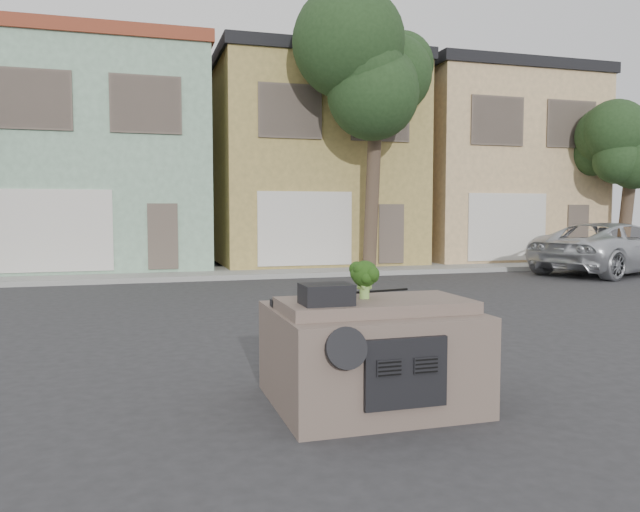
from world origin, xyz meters
name	(u,v)px	position (x,y,z in m)	size (l,w,h in m)	color
ground_plane	(298,344)	(0.00, 0.00, 0.00)	(120.00, 120.00, 0.00)	#303033
sidewalk	(214,273)	(0.00, 10.50, 0.07)	(40.00, 3.00, 0.15)	gray
townhouse_mint	(100,161)	(-3.50, 14.50, 3.77)	(7.20, 8.20, 7.55)	#89B093
townhouse_tan	(304,166)	(4.00, 14.50, 3.77)	(7.20, 8.20, 7.55)	#A8914D
townhouse_beige	(476,169)	(11.50, 14.50, 3.77)	(7.20, 8.20, 7.55)	tan
silver_pickup	(612,274)	(12.41, 7.49, 0.00)	(2.73, 5.92, 1.65)	silver
tree_near	(372,141)	(5.00, 9.80, 4.25)	(4.40, 4.00, 8.50)	#21391B
tree_far	(627,184)	(15.00, 9.80, 3.00)	(3.20, 3.00, 6.00)	#21391B
car_dashboard	(369,350)	(0.00, -3.00, 0.56)	(2.00, 1.80, 1.12)	brown
instrument_hump	(326,294)	(-0.58, -3.35, 1.22)	(0.48, 0.38, 0.20)	black
wiper_arm	(381,291)	(0.28, -2.62, 1.13)	(0.70, 0.03, 0.02)	black
broccoli	(365,279)	(-0.08, -3.07, 1.32)	(0.33, 0.33, 0.40)	#1A360E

